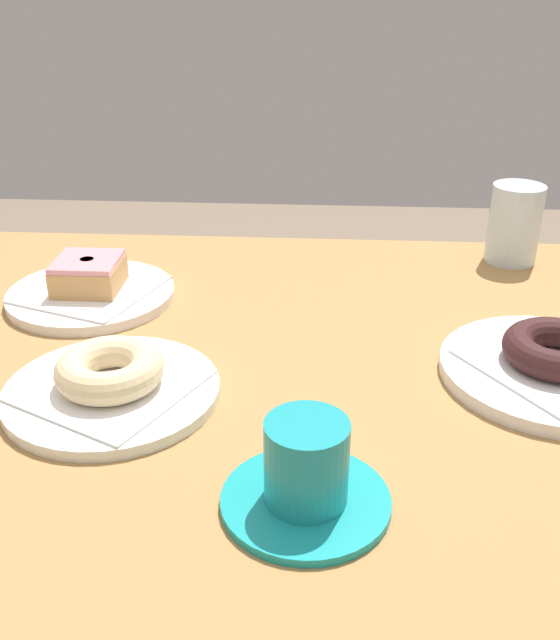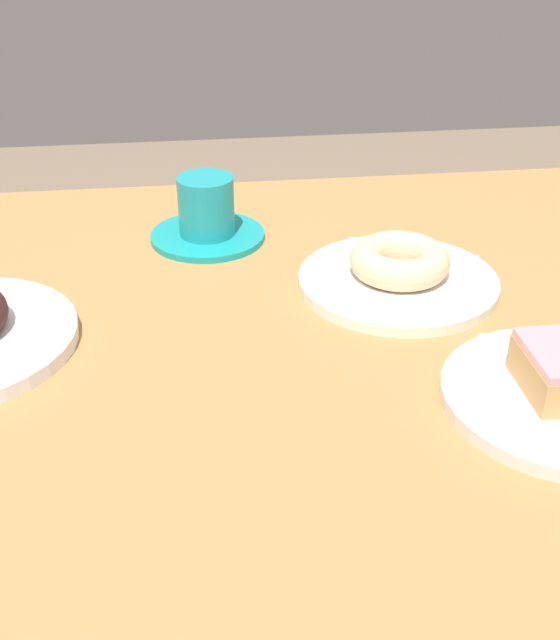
{
  "view_description": "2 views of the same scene",
  "coord_description": "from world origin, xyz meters",
  "px_view_note": "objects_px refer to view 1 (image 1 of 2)",
  "views": [
    {
      "loc": [
        -0.02,
        0.69,
        1.17
      ],
      "look_at": [
        0.03,
        -0.04,
        0.8
      ],
      "focal_mm": 41.06,
      "sensor_mm": 36.0,
      "label": 1
    },
    {
      "loc": [
        -0.03,
        -0.7,
        1.19
      ],
      "look_at": [
        0.05,
        -0.05,
        0.8
      ],
      "focal_mm": 45.45,
      "sensor_mm": 36.0,
      "label": 2
    }
  ],
  "objects_px": {
    "plate_glazed_square": "(91,295)",
    "coffee_cup": "(306,473)",
    "plate_chocolate_ring": "(552,371)",
    "donut_sugar_ring": "(110,370)",
    "water_glass": "(514,224)",
    "donut_glazed_square": "(89,274)",
    "plate_sugar_ring": "(112,392)",
    "donut_chocolate_ring": "(557,349)"
  },
  "relations": [
    {
      "from": "donut_glazed_square",
      "to": "coffee_cup",
      "type": "bearing_deg",
      "value": 127.45
    },
    {
      "from": "donut_sugar_ring",
      "to": "plate_chocolate_ring",
      "type": "distance_m",
      "value": 0.47
    },
    {
      "from": "plate_glazed_square",
      "to": "coffee_cup",
      "type": "xyz_separation_m",
      "value": [
        -0.3,
        0.39,
        0.03
      ]
    },
    {
      "from": "donut_glazed_square",
      "to": "donut_sugar_ring",
      "type": "distance_m",
      "value": 0.25
    },
    {
      "from": "donut_glazed_square",
      "to": "donut_sugar_ring",
      "type": "relative_size",
      "value": 0.75
    },
    {
      "from": "donut_glazed_square",
      "to": "coffee_cup",
      "type": "height_order",
      "value": "coffee_cup"
    },
    {
      "from": "plate_sugar_ring",
      "to": "donut_chocolate_ring",
      "type": "relative_size",
      "value": 1.96
    },
    {
      "from": "plate_chocolate_ring",
      "to": "donut_glazed_square",
      "type": "bearing_deg",
      "value": -16.43
    },
    {
      "from": "donut_sugar_ring",
      "to": "coffee_cup",
      "type": "relative_size",
      "value": 0.78
    },
    {
      "from": "donut_sugar_ring",
      "to": "donut_chocolate_ring",
      "type": "distance_m",
      "value": 0.47
    },
    {
      "from": "donut_sugar_ring",
      "to": "water_glass",
      "type": "xyz_separation_m",
      "value": [
        -0.49,
        -0.41,
        0.02
      ]
    },
    {
      "from": "donut_glazed_square",
      "to": "plate_sugar_ring",
      "type": "xyz_separation_m",
      "value": [
        -0.09,
        0.23,
        -0.03
      ]
    },
    {
      "from": "plate_glazed_square",
      "to": "coffee_cup",
      "type": "bearing_deg",
      "value": 127.45
    },
    {
      "from": "donut_chocolate_ring",
      "to": "coffee_cup",
      "type": "xyz_separation_m",
      "value": [
        0.26,
        0.22,
        -0.0
      ]
    },
    {
      "from": "plate_sugar_ring",
      "to": "water_glass",
      "type": "bearing_deg",
      "value": -140.19
    },
    {
      "from": "plate_glazed_square",
      "to": "donut_sugar_ring",
      "type": "relative_size",
      "value": 1.98
    },
    {
      "from": "plate_glazed_square",
      "to": "donut_glazed_square",
      "type": "distance_m",
      "value": 0.03
    },
    {
      "from": "coffee_cup",
      "to": "plate_chocolate_ring",
      "type": "bearing_deg",
      "value": -139.31
    },
    {
      "from": "plate_glazed_square",
      "to": "plate_chocolate_ring",
      "type": "bearing_deg",
      "value": 163.57
    },
    {
      "from": "donut_glazed_square",
      "to": "coffee_cup",
      "type": "xyz_separation_m",
      "value": [
        -0.3,
        0.39,
        -0.0
      ]
    },
    {
      "from": "plate_sugar_ring",
      "to": "water_glass",
      "type": "relative_size",
      "value": 1.93
    },
    {
      "from": "donut_sugar_ring",
      "to": "donut_chocolate_ring",
      "type": "relative_size",
      "value": 0.97
    },
    {
      "from": "coffee_cup",
      "to": "donut_glazed_square",
      "type": "bearing_deg",
      "value": -52.55
    },
    {
      "from": "plate_sugar_ring",
      "to": "plate_chocolate_ring",
      "type": "relative_size",
      "value": 0.92
    },
    {
      "from": "donut_sugar_ring",
      "to": "plate_glazed_square",
      "type": "bearing_deg",
      "value": -68.54
    },
    {
      "from": "plate_glazed_square",
      "to": "donut_glazed_square",
      "type": "relative_size",
      "value": 2.65
    },
    {
      "from": "plate_sugar_ring",
      "to": "plate_chocolate_ring",
      "type": "bearing_deg",
      "value": -171.48
    },
    {
      "from": "donut_glazed_square",
      "to": "plate_chocolate_ring",
      "type": "xyz_separation_m",
      "value": [
        -0.55,
        0.16,
        -0.03
      ]
    },
    {
      "from": "plate_glazed_square",
      "to": "water_glass",
      "type": "xyz_separation_m",
      "value": [
        -0.58,
        -0.18,
        0.05
      ]
    },
    {
      "from": "water_glass",
      "to": "donut_chocolate_ring",
      "type": "bearing_deg",
      "value": 85.44
    },
    {
      "from": "donut_chocolate_ring",
      "to": "donut_sugar_ring",
      "type": "bearing_deg",
      "value": 8.52
    },
    {
      "from": "plate_glazed_square",
      "to": "plate_chocolate_ring",
      "type": "relative_size",
      "value": 0.91
    },
    {
      "from": "donut_glazed_square",
      "to": "donut_sugar_ring",
      "type": "height_order",
      "value": "donut_glazed_square"
    },
    {
      "from": "plate_sugar_ring",
      "to": "coffee_cup",
      "type": "relative_size",
      "value": 1.57
    },
    {
      "from": "water_glass",
      "to": "coffee_cup",
      "type": "xyz_separation_m",
      "value": [
        0.29,
        0.56,
        -0.02
      ]
    },
    {
      "from": "plate_glazed_square",
      "to": "donut_sugar_ring",
      "type": "xyz_separation_m",
      "value": [
        -0.09,
        0.23,
        0.03
      ]
    },
    {
      "from": "coffee_cup",
      "to": "water_glass",
      "type": "bearing_deg",
      "value": -116.98
    },
    {
      "from": "donut_sugar_ring",
      "to": "coffee_cup",
      "type": "distance_m",
      "value": 0.25
    },
    {
      "from": "donut_glazed_square",
      "to": "donut_chocolate_ring",
      "type": "bearing_deg",
      "value": 163.57
    },
    {
      "from": "donut_glazed_square",
      "to": "donut_sugar_ring",
      "type": "bearing_deg",
      "value": 111.46
    },
    {
      "from": "plate_chocolate_ring",
      "to": "donut_sugar_ring",
      "type": "bearing_deg",
      "value": 8.52
    },
    {
      "from": "donut_glazed_square",
      "to": "plate_glazed_square",
      "type": "bearing_deg",
      "value": -26.57
    }
  ]
}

